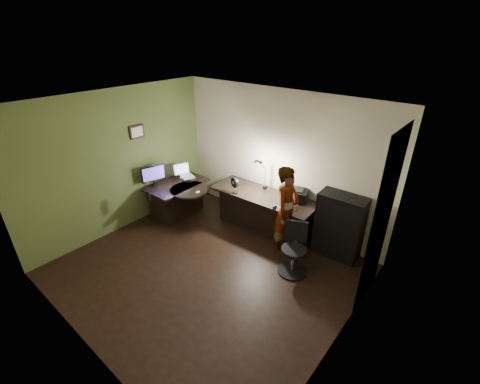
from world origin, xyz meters
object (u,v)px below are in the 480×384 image
Objects in this scene: desk_right at (263,212)px; office_chair at (294,250)px; cabinet at (339,226)px; person at (286,211)px; desk_left at (178,199)px; monitor at (153,179)px.

office_chair is (1.13, -0.70, 0.04)m from desk_right.
person is (-0.77, -0.49, 0.23)m from cabinet.
desk_left is 0.69m from monitor.
cabinet is (3.22, 0.87, 0.22)m from desk_left.
cabinet is 0.72× the size of person.
desk_left is 1.44× the size of office_chair.
desk_left is 1.07× the size of cabinet.
cabinet is at bearing 44.75° from office_chair.
person is (-0.44, 0.42, 0.38)m from office_chair.
person is at bearing -24.71° from desk_right.
desk_left is at bearing -167.10° from cabinet.
person is (2.73, 0.74, -0.06)m from monitor.
desk_left is 1.87m from desk_right.
person is at bearing -150.14° from cabinet.
desk_right is 1.49m from cabinet.
monitor is at bearing 99.11° from person.
desk_right is 1.33m from office_chair.
monitor reaches higher than desk_left.
cabinet is at bearing 13.83° from desk_left.
person is (2.44, 0.38, 0.45)m from desk_left.
office_chair is 0.53× the size of person.
desk_left is 0.60× the size of desk_right.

